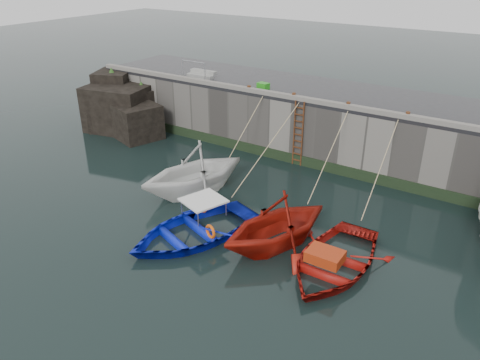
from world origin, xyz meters
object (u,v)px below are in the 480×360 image
Objects in this scene: boat_near_blacktrim at (276,245)px; bollard_d at (408,115)px; boat_near_blue at (193,236)px; ladder at (298,134)px; boat_near_white at (195,191)px; bollard_a at (249,88)px; bollard_b at (294,96)px; boat_near_navy at (333,266)px; bollard_c at (348,105)px; fish_crate at (263,86)px.

bollard_d is at bearing 93.69° from boat_near_blacktrim.
boat_near_blacktrim reaches higher than boat_near_blue.
boat_near_white is at bearing -115.46° from ladder.
bollard_a is 1.00× the size of bollard_d.
bollard_a reaches higher than boat_near_blue.
boat_near_white is 0.95× the size of boat_near_blue.
boat_near_white is at bearing -143.33° from bollard_d.
boat_near_blacktrim is at bearing -68.73° from ladder.
boat_near_navy is at bearing -53.20° from bollard_b.
boat_near_blacktrim is (2.61, -6.70, -1.59)m from ladder.
boat_near_blacktrim is 7.78m from bollard_c.
ladder is at bearing -14.03° from fish_crate.
bollard_b is (1.89, 5.35, 3.30)m from boat_near_white.
fish_crate is (-0.24, 6.12, 3.31)m from boat_near_white.
boat_near_navy is at bearing 19.45° from boat_near_blacktrim.
bollard_d reaches higher than boat_near_blacktrim.
bollard_c is (4.59, 5.35, 3.30)m from boat_near_white.
boat_near_navy is at bearing -69.81° from bollard_c.
boat_near_blacktrim is 2.20m from boat_near_navy.
fish_crate is 2.01× the size of bollard_b.
boat_near_white is at bearing -83.49° from bollard_a.
bollard_b is at bearing 126.55° from boat_near_navy.
ladder is 5.69× the size of fish_crate.
bollard_d is (-0.01, 7.09, 3.30)m from boat_near_navy.
fish_crate is at bearing 157.35° from ladder.
bollard_a reaches higher than boat_near_white.
fish_crate is 2.01× the size of bollard_d.
boat_near_blacktrim is at bearing 178.20° from boat_near_navy.
bollard_b and bollard_c have the same top height.
bollard_c is 1.00× the size of bollard_d.
ladder is 8.45m from boat_near_navy.
boat_near_blue is 1.15× the size of boat_near_blacktrim.
ladder is 5.78m from boat_near_white.
bollard_c reaches higher than boat_near_navy.
bollard_b is (-0.31, 8.21, 3.30)m from boat_near_blue.
boat_near_white is at bearing 146.73° from boat_near_blue.
boat_near_blacktrim is 15.78× the size of bollard_b.
boat_near_navy is at bearing -54.57° from ladder.
bollard_c is (-2.61, 7.09, 3.30)m from boat_near_navy.
boat_near_white is at bearing -79.14° from fish_crate.
ladder is 11.43× the size of bollard_a.
bollard_b is 1.00× the size of bollard_d.
boat_near_navy is (2.20, -0.06, 0.00)m from boat_near_blacktrim.
fish_crate is at bearing 124.34° from boat_near_blue.
boat_near_blacktrim is 15.78× the size of bollard_a.
fish_crate is at bearing 160.32° from bollard_b.
boat_near_blue is at bearing -66.17° from fish_crate.
boat_near_white is 8.64× the size of fish_crate.
bollard_c is at bearing 92.91° from boat_near_blue.
boat_near_white is 6.57m from bollard_b.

